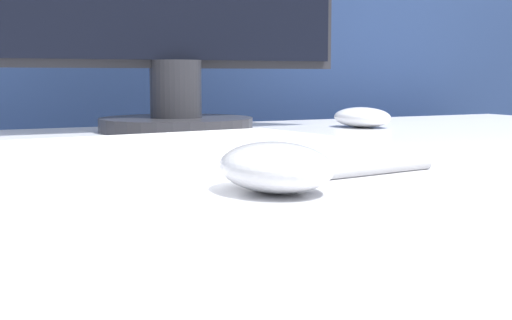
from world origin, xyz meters
name	(u,v)px	position (x,y,z in m)	size (l,w,h in m)	color
partition_panel	(46,230)	(0.00, 0.67, 0.55)	(5.00, 0.03, 1.10)	navy
computer_mouse_near	(275,167)	(0.01, -0.16, 0.76)	(0.08, 0.10, 0.04)	silver
keyboard	(124,155)	(-0.05, 0.02, 0.75)	(0.42, 0.19, 0.02)	white
computer_mouse_far	(362,117)	(0.43, 0.33, 0.76)	(0.09, 0.11, 0.03)	white
pen	(366,171)	(0.11, -0.12, 0.75)	(0.15, 0.03, 0.01)	#99999E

